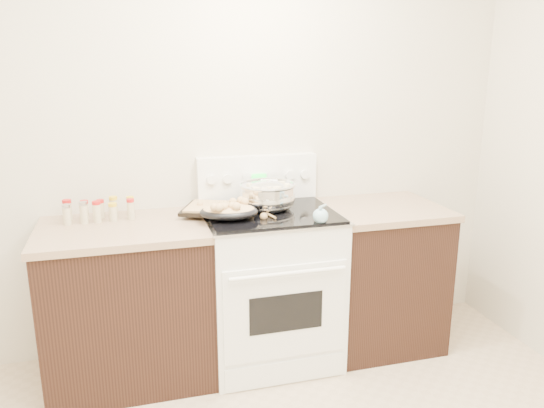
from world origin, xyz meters
name	(u,v)px	position (x,y,z in m)	size (l,w,h in m)	color
room_shell	(282,92)	(0.00, 0.00, 1.70)	(4.10, 3.60, 2.75)	beige
counter_left	(129,302)	(-0.48, 1.43, 0.46)	(0.93, 0.67, 0.92)	black
counter_right	(378,274)	(1.08, 1.43, 0.46)	(0.73, 0.67, 0.92)	black
kitchen_range	(270,283)	(0.35, 1.42, 0.49)	(0.78, 0.73, 1.22)	white
mixing_bowl	(267,196)	(0.35, 1.48, 1.02)	(0.40, 0.40, 0.20)	silver
roasting_pan	(229,211)	(0.09, 1.32, 0.99)	(0.36, 0.29, 0.11)	black
baking_sheet	(223,208)	(0.09, 1.50, 0.96)	(0.52, 0.45, 0.06)	black
wooden_spoon	(264,215)	(0.29, 1.32, 0.95)	(0.09, 0.28, 0.04)	#A07949
blue_ladle	(321,215)	(0.57, 1.15, 0.98)	(0.17, 0.27, 0.11)	#8BBACF
spice_jars	(98,210)	(-0.61, 1.58, 0.98)	(0.39, 0.15, 0.12)	#BFB28C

